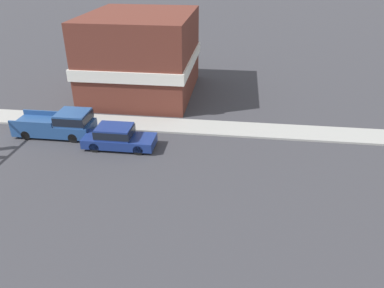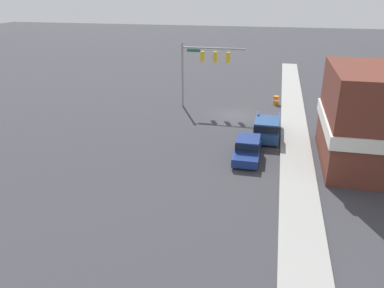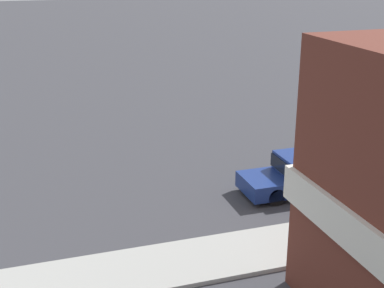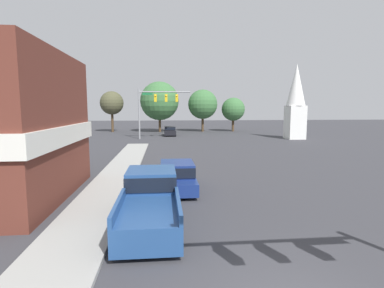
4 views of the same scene
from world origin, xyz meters
The scene contains 4 objects.
sidewalk_curb centered at (-5.70, 0.00, 0.07)m, with size 2.40×60.00×0.14m.
car_lead centered at (-2.04, 9.98, 0.78)m, with size 1.86×4.71×1.51m.
pickup_truck_parked centered at (-3.26, 5.54, 0.90)m, with size 2.07×5.48×1.83m.
corner_brick_building centered at (-12.72, 9.11, 3.43)m, with size 10.94×9.12×6.96m.
Camera 1 is at (19.13, 17.70, 11.81)m, focal length 35.00 mm.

